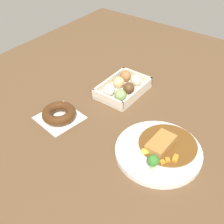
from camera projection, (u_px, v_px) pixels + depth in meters
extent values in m
plane|color=brown|center=(142.00, 121.00, 0.98)|extent=(1.60, 1.60, 0.00)
cylinder|color=white|center=(158.00, 152.00, 0.86)|extent=(0.26, 0.26, 0.02)
cylinder|color=brown|center=(168.00, 144.00, 0.86)|extent=(0.18, 0.18, 0.01)
cube|color=#A87538|center=(161.00, 143.00, 0.85)|extent=(0.10, 0.06, 0.02)
cylinder|color=white|center=(145.00, 153.00, 0.84)|extent=(0.05, 0.05, 0.00)
ellipsoid|color=yellow|center=(145.00, 151.00, 0.83)|extent=(0.02, 0.02, 0.01)
cylinder|color=#8CB766|center=(152.00, 165.00, 0.79)|extent=(0.01, 0.01, 0.02)
sphere|color=#387A2D|center=(153.00, 161.00, 0.78)|extent=(0.03, 0.03, 0.03)
cube|color=orange|center=(162.00, 163.00, 0.80)|extent=(0.02, 0.02, 0.01)
cube|color=orange|center=(176.00, 157.00, 0.82)|extent=(0.01, 0.01, 0.01)
cube|color=orange|center=(167.00, 161.00, 0.81)|extent=(0.02, 0.02, 0.01)
cube|color=orange|center=(175.00, 160.00, 0.81)|extent=(0.02, 0.02, 0.02)
cube|color=beige|center=(123.00, 91.00, 1.11)|extent=(0.20, 0.14, 0.01)
cube|color=beige|center=(108.00, 99.00, 1.03)|extent=(0.01, 0.14, 0.03)
cube|color=beige|center=(137.00, 76.00, 1.16)|extent=(0.01, 0.14, 0.03)
cube|color=beige|center=(138.00, 93.00, 1.06)|extent=(0.20, 0.01, 0.03)
cube|color=beige|center=(110.00, 81.00, 1.13)|extent=(0.20, 0.01, 0.03)
sphere|color=#84A860|center=(120.00, 95.00, 1.04)|extent=(0.04, 0.04, 0.04)
sphere|color=brown|center=(129.00, 88.00, 1.07)|extent=(0.04, 0.04, 0.04)
sphere|color=#EFE5C6|center=(136.00, 80.00, 1.12)|extent=(0.04, 0.04, 0.04)
sphere|color=silver|center=(109.00, 90.00, 1.06)|extent=(0.04, 0.04, 0.04)
sphere|color=#DBB77A|center=(119.00, 82.00, 1.11)|extent=(0.04, 0.04, 0.04)
sphere|color=#9E6B3D|center=(126.00, 76.00, 1.14)|extent=(0.04, 0.04, 0.04)
cube|color=white|center=(60.00, 118.00, 0.99)|extent=(0.16, 0.16, 0.00)
torus|color=#4C2B14|center=(59.00, 113.00, 0.98)|extent=(0.12, 0.12, 0.04)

